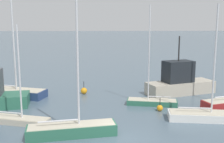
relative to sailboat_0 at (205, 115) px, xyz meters
The scene contains 9 objects.
ground_plane 7.78m from the sailboat_0, 155.11° to the right, with size 600.00×600.00×0.00m, color slate.
sailboat_0 is the anchor object (origin of this frame).
sailboat_2 10.67m from the sailboat_0, 166.20° to the right, with size 6.25×2.39×9.79m.
sailboat_3 5.59m from the sailboat_0, 127.89° to the left, with size 4.89×2.33×9.34m.
sailboat_4 19.51m from the sailboat_0, 155.23° to the left, with size 7.69×4.23×12.73m.
sailboat_5 14.82m from the sailboat_0, behind, with size 5.23×2.66×7.58m.
fishing_boat_1 8.50m from the sailboat_0, 87.15° to the left, with size 8.05×4.74×6.35m.
channel_buoy_0 13.45m from the sailboat_0, 138.77° to the left, with size 0.71×0.71×1.41m.
channel_buoy_1 3.99m from the sailboat_0, 141.07° to the left, with size 0.54×0.54×1.19m.
Camera 1 is at (-1.50, -17.09, 7.58)m, focal length 43.54 mm.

